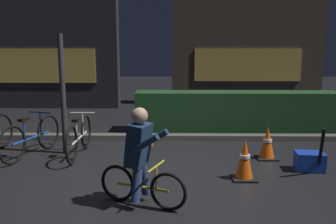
# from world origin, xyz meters

# --- Properties ---
(ground_plane) EXTENTS (40.00, 40.00, 0.00)m
(ground_plane) POSITION_xyz_m (0.00, 0.00, 0.00)
(ground_plane) COLOR black
(sidewalk_curb) EXTENTS (12.00, 0.24, 0.12)m
(sidewalk_curb) POSITION_xyz_m (0.00, 2.20, 0.06)
(sidewalk_curb) COLOR #56544F
(sidewalk_curb) RESTS_ON ground
(hedge_row) EXTENTS (4.80, 0.70, 0.94)m
(hedge_row) POSITION_xyz_m (1.80, 3.10, 0.47)
(hedge_row) COLOR #214723
(hedge_row) RESTS_ON ground
(storefront_left) EXTENTS (4.75, 0.54, 4.96)m
(storefront_left) POSITION_xyz_m (-3.90, 6.50, 2.47)
(storefront_left) COLOR #262328
(storefront_left) RESTS_ON ground
(storefront_right) EXTENTS (5.17, 0.54, 4.79)m
(storefront_right) POSITION_xyz_m (2.82, 7.20, 2.38)
(storefront_right) COLOR #42382D
(storefront_right) RESTS_ON ground
(street_post) EXTENTS (0.10, 0.10, 2.21)m
(street_post) POSITION_xyz_m (-1.74, 1.20, 1.11)
(street_post) COLOR #2D2D33
(street_post) RESTS_ON ground
(parked_bike_left_mid) EXTENTS (0.55, 1.62, 0.77)m
(parked_bike_left_mid) POSITION_xyz_m (-2.30, 1.02, 0.35)
(parked_bike_left_mid) COLOR black
(parked_bike_left_mid) RESTS_ON ground
(parked_bike_center_left) EXTENTS (0.46, 1.66, 0.76)m
(parked_bike_center_left) POSITION_xyz_m (-1.43, 1.05, 0.35)
(parked_bike_center_left) COLOR black
(parked_bike_center_left) RESTS_ON ground
(traffic_cone_near) EXTENTS (0.36, 0.36, 0.62)m
(traffic_cone_near) POSITION_xyz_m (1.36, -0.10, 0.30)
(traffic_cone_near) COLOR black
(traffic_cone_near) RESTS_ON ground
(traffic_cone_far) EXTENTS (0.36, 0.36, 0.58)m
(traffic_cone_far) POSITION_xyz_m (1.96, 0.91, 0.28)
(traffic_cone_far) COLOR black
(traffic_cone_far) RESTS_ON ground
(blue_crate) EXTENTS (0.47, 0.37, 0.30)m
(blue_crate) POSITION_xyz_m (2.49, 0.30, 0.15)
(blue_crate) COLOR #193DB7
(blue_crate) RESTS_ON ground
(cyclist) EXTENTS (1.12, 0.65, 1.25)m
(cyclist) POSITION_xyz_m (-0.11, -1.00, 0.63)
(cyclist) COLOR black
(cyclist) RESTS_ON ground
(closed_umbrella) EXTENTS (0.16, 0.39, 0.80)m
(closed_umbrella) POSITION_xyz_m (2.55, 0.05, 0.40)
(closed_umbrella) COLOR black
(closed_umbrella) RESTS_ON ground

